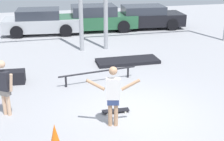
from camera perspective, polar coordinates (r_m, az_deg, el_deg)
ground_plane at (r=9.11m, az=4.47°, el=-7.75°), size 36.00×36.00×0.00m
skateboarder at (r=8.04m, az=0.20°, el=-4.18°), size 1.37×0.41×1.67m
skateboard at (r=9.08m, az=0.68°, el=-7.34°), size 0.79×0.27×0.08m
manual_pad at (r=13.16m, az=2.87°, el=1.75°), size 2.62×0.99×0.14m
grind_rail at (r=11.06m, az=-2.57°, el=-0.47°), size 2.84×0.47×0.43m
parked_car_silver at (r=18.38m, az=-12.82°, el=8.69°), size 4.39×2.31×1.40m
parked_car_green at (r=18.71m, az=-2.96°, el=9.50°), size 4.67×2.16×1.49m
parked_car_black at (r=19.46m, az=6.09°, el=9.69°), size 4.64×2.27×1.37m
bystander at (r=9.09m, az=-19.14°, el=-2.57°), size 0.58×0.44×1.63m
traffic_cone at (r=7.48m, az=-10.37°, el=-11.94°), size 0.36×0.36×0.68m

